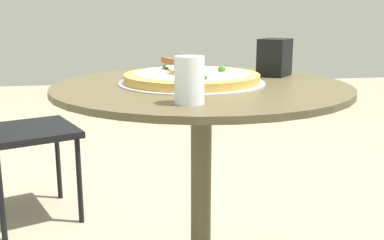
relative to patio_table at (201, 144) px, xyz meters
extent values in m
cylinder|color=brown|center=(0.00, 0.00, 0.18)|extent=(0.87, 0.87, 0.02)
cylinder|color=brown|center=(0.00, 0.00, -0.19)|extent=(0.06, 0.06, 0.72)
cylinder|color=silver|center=(-0.02, -0.03, 0.19)|extent=(0.43, 0.43, 0.00)
cylinder|color=gold|center=(-0.02, -0.03, 0.20)|extent=(0.40, 0.40, 0.02)
cylinder|color=beige|center=(-0.02, -0.03, 0.21)|extent=(0.34, 0.34, 0.00)
sphere|color=#2B652D|center=(-0.12, -0.09, 0.22)|extent=(0.02, 0.02, 0.02)
sphere|color=silver|center=(-0.03, 0.09, 0.22)|extent=(0.02, 0.02, 0.02)
sphere|color=#EAECC2|center=(0.08, -0.04, 0.22)|extent=(0.02, 0.02, 0.02)
sphere|color=silver|center=(0.00, -0.03, 0.22)|extent=(0.02, 0.02, 0.02)
sphere|color=#346926|center=(-0.03, 0.07, 0.22)|extent=(0.02, 0.02, 0.02)
sphere|color=silver|center=(-0.03, -0.05, 0.22)|extent=(0.02, 0.02, 0.02)
sphere|color=beige|center=(-0.07, 0.01, 0.22)|extent=(0.01, 0.01, 0.01)
sphere|color=#2D642C|center=(0.12, -0.02, 0.22)|extent=(0.02, 0.02, 0.02)
cube|color=silver|center=(0.01, -0.05, 0.24)|extent=(0.12, 0.10, 0.00)
cube|color=brown|center=(-0.09, -0.08, 0.24)|extent=(0.11, 0.05, 0.02)
cylinder|color=white|center=(0.29, -0.08, 0.24)|extent=(0.07, 0.07, 0.11)
cube|color=black|center=(-0.14, 0.27, 0.24)|extent=(0.13, 0.13, 0.12)
cube|color=black|center=(-0.83, -0.66, -0.15)|extent=(0.52, 0.52, 0.03)
cylinder|color=black|center=(-1.06, -0.57, -0.37)|extent=(0.02, 0.02, 0.41)
cylinder|color=black|center=(-0.74, -0.44, -0.37)|extent=(0.02, 0.02, 0.41)
cylinder|color=black|center=(-0.61, -0.75, -0.37)|extent=(0.02, 0.02, 0.41)
camera|label=1|loc=(1.33, -0.24, 0.39)|focal=43.61mm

